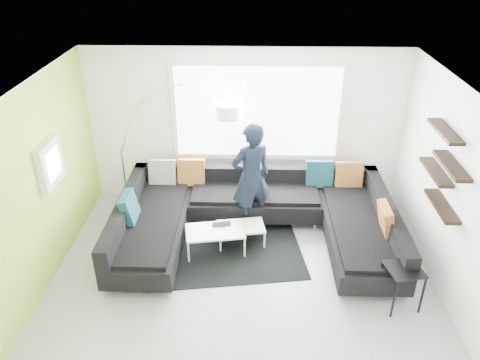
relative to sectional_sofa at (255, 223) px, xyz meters
name	(u,v)px	position (x,y,z in m)	size (l,w,h in m)	color
ground	(242,285)	(-0.18, -0.98, -0.41)	(5.50, 5.50, 0.00)	gray
room_shell	(246,166)	(-0.14, -0.77, 1.40)	(5.54, 5.04, 2.82)	white
sectional_sofa	(255,223)	(0.00, 0.00, 0.00)	(4.26, 2.64, 0.92)	black
rug	(225,249)	(-0.46, -0.16, -0.40)	(2.36, 1.72, 0.01)	black
coffee_table	(228,237)	(-0.42, -0.07, -0.22)	(1.16, 0.68, 0.38)	silver
arc_lamp	(121,152)	(-2.29, 1.02, 0.73)	(2.12, 0.71, 2.27)	silver
side_table	(401,287)	(1.93, -1.30, -0.10)	(0.44, 0.44, 0.61)	black
person	(251,178)	(-0.07, 0.52, 0.53)	(0.81, 0.69, 1.87)	black
laptop	(222,226)	(-0.52, -0.06, -0.01)	(0.33, 0.25, 0.02)	black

